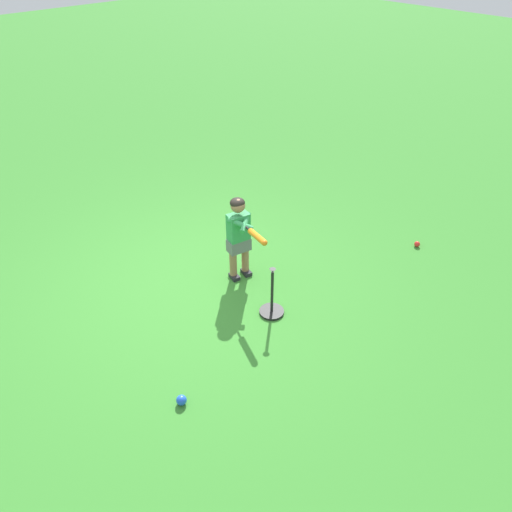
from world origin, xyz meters
TOP-DOWN VIEW (x-y plane):
  - ground_plane at (0.00, 0.00)m, footprint 40.00×40.00m
  - child_batter at (-0.50, 0.27)m, footprint 0.36×0.76m
  - play_ball_far_left at (-2.68, 1.40)m, footprint 0.08×0.08m
  - play_ball_by_bucket at (1.17, 1.32)m, footprint 0.10×0.10m
  - batting_tee at (-0.32, 1.00)m, footprint 0.28×0.28m

SIDE VIEW (x-z plane):
  - ground_plane at x=0.00m, z-range 0.00..0.00m
  - play_ball_far_left at x=-2.68m, z-range 0.00..0.08m
  - play_ball_by_bucket at x=1.17m, z-range 0.00..0.10m
  - batting_tee at x=-0.32m, z-range -0.21..0.41m
  - child_batter at x=-0.50m, z-range 0.11..1.19m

